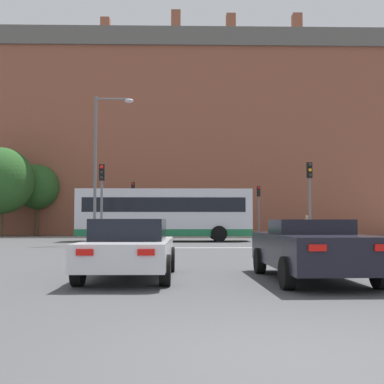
% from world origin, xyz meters
% --- Properties ---
extents(ground_plane, '(400.00, 400.00, 0.00)m').
position_xyz_m(ground_plane, '(0.00, 0.00, 0.00)').
color(ground_plane, '#474749').
extents(stop_line_strip, '(7.93, 0.30, 0.01)m').
position_xyz_m(stop_line_strip, '(0.00, 18.80, 0.00)').
color(stop_line_strip, silver).
rests_on(stop_line_strip, ground_plane).
extents(far_pavement, '(68.81, 2.50, 0.01)m').
position_xyz_m(far_pavement, '(0.00, 33.69, 0.01)').
color(far_pavement, '#A09B91').
rests_on(far_pavement, ground_plane).
extents(brick_civic_building, '(43.25, 11.61, 21.48)m').
position_xyz_m(brick_civic_building, '(-2.13, 43.37, 9.46)').
color(brick_civic_building, brown).
rests_on(brick_civic_building, ground_plane).
extents(car_saloon_left, '(2.03, 4.45, 1.36)m').
position_xyz_m(car_saloon_left, '(-2.18, 6.55, 0.71)').
color(car_saloon_left, silver).
rests_on(car_saloon_left, ground_plane).
extents(car_roadster_right, '(2.14, 4.66, 1.35)m').
position_xyz_m(car_roadster_right, '(1.92, 6.09, 0.71)').
color(car_roadster_right, black).
rests_on(car_roadster_right, ground_plane).
extents(bus_crossing_lead, '(10.99, 2.63, 3.30)m').
position_xyz_m(bus_crossing_lead, '(-2.13, 26.19, 1.77)').
color(bus_crossing_lead, silver).
rests_on(bus_crossing_lead, ground_plane).
extents(traffic_light_near_right, '(0.26, 0.31, 4.30)m').
position_xyz_m(traffic_light_near_right, '(5.53, 19.72, 2.88)').
color(traffic_light_near_right, slate).
rests_on(traffic_light_near_right, ground_plane).
extents(traffic_light_near_left, '(0.26, 0.31, 4.11)m').
position_xyz_m(traffic_light_near_left, '(-4.99, 19.25, 2.77)').
color(traffic_light_near_left, slate).
rests_on(traffic_light_near_left, ground_plane).
extents(traffic_light_far_left, '(0.26, 0.31, 4.35)m').
position_xyz_m(traffic_light_far_left, '(-4.90, 33.33, 2.91)').
color(traffic_light_far_left, slate).
rests_on(traffic_light_far_left, ground_plane).
extents(traffic_light_far_right, '(0.26, 0.31, 4.02)m').
position_xyz_m(traffic_light_far_right, '(5.03, 33.06, 2.71)').
color(traffic_light_far_right, slate).
rests_on(traffic_light_far_right, ground_plane).
extents(street_lamp_junction, '(2.16, 0.36, 8.22)m').
position_xyz_m(street_lamp_junction, '(-5.45, 21.78, 4.95)').
color(street_lamp_junction, slate).
rests_on(street_lamp_junction, ground_plane).
extents(pedestrian_waiting, '(0.32, 0.44, 1.75)m').
position_xyz_m(pedestrian_waiting, '(8.85, 33.19, 1.03)').
color(pedestrian_waiting, '#333851').
rests_on(pedestrian_waiting, ground_plane).
extents(pedestrian_walking_east, '(0.23, 0.40, 1.60)m').
position_xyz_m(pedestrian_walking_east, '(-6.17, 33.91, 0.93)').
color(pedestrian_walking_east, brown).
rests_on(pedestrian_walking_east, ground_plane).
extents(tree_by_building, '(3.72, 3.72, 6.20)m').
position_xyz_m(tree_by_building, '(-13.62, 37.39, 4.23)').
color(tree_by_building, '#4C3823').
rests_on(tree_by_building, ground_plane).
extents(tree_kerbside, '(5.10, 5.10, 7.22)m').
position_xyz_m(tree_kerbside, '(-15.57, 34.31, 4.54)').
color(tree_kerbside, '#4C3823').
rests_on(tree_kerbside, ground_plane).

